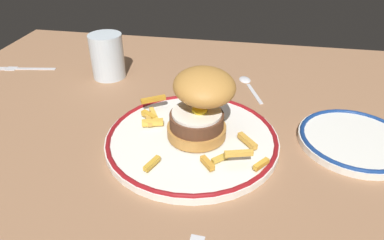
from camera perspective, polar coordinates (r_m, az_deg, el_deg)
ground_plane at (r=65.65cm, az=-2.81°, el=-2.69°), size 112.17×94.69×4.00cm
dinner_plate at (r=60.16cm, az=0.00°, el=-3.02°), size 29.57×29.57×1.60cm
burger at (r=57.20cm, az=1.46°, el=2.70°), size 14.26×14.43×11.68cm
fries_pile at (r=60.36cm, az=-1.02°, el=-1.21°), size 23.90×24.03×2.45cm
water_glass at (r=83.96cm, az=-13.57°, el=9.65°), size 7.54×7.54×10.16cm
side_plate at (r=66.01cm, az=24.96°, el=-2.93°), size 18.81×18.81×1.60cm
fork at (r=96.44cm, az=-25.57°, el=7.59°), size 14.44×3.63×0.36cm
spoon at (r=81.23cm, az=8.93°, el=6.24°), size 6.15×13.08×0.90cm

